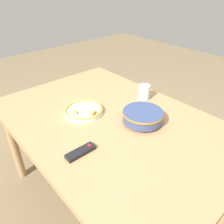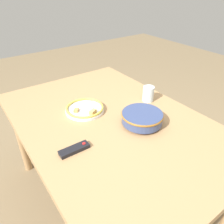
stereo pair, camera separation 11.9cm
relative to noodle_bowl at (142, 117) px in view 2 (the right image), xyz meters
name	(u,v)px [view 2 (the right image)]	position (x,y,z in m)	size (l,w,h in m)	color
ground_plane	(111,196)	(0.14, 0.12, -0.77)	(8.00, 8.00, 0.00)	#7F6B4C
dining_table	(111,129)	(0.14, 0.12, -0.12)	(1.47, 0.99, 0.72)	tan
noodle_bowl	(142,117)	(0.00, 0.00, 0.00)	(0.24, 0.24, 0.07)	#384775
food_plate	(85,109)	(0.31, 0.20, -0.03)	(0.25, 0.25, 0.04)	white
tv_remote	(74,149)	(0.02, 0.43, -0.03)	(0.05, 0.15, 0.02)	black
drinking_glass	(148,94)	(0.18, -0.22, 0.01)	(0.08, 0.08, 0.10)	silver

